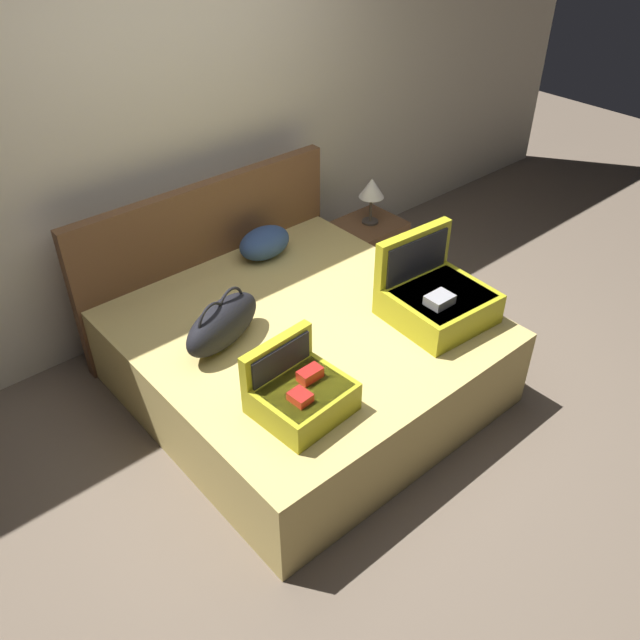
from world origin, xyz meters
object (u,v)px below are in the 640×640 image
object	(u,v)px
pillow_near_headboard	(265,243)
table_lamp	(372,190)
bed	(305,357)
nightstand	(369,249)
duffel_bag	(222,323)
hard_case_medium	(300,393)
hard_case_large	(436,298)

from	to	relation	value
pillow_near_headboard	table_lamp	world-z (taller)	table_lamp
bed	nightstand	size ratio (longest dim) A/B	4.13
table_lamp	duffel_bag	bearing A→B (deg)	-162.16
bed	duffel_bag	distance (m)	0.59
hard_case_medium	duffel_bag	world-z (taller)	hard_case_medium
hard_case_medium	table_lamp	bearing A→B (deg)	31.73
hard_case_large	duffel_bag	bearing A→B (deg)	154.67
bed	hard_case_large	world-z (taller)	hard_case_large
bed	hard_case_large	xyz separation A→B (m)	(0.60, -0.43, 0.37)
hard_case_medium	nightstand	bearing A→B (deg)	31.73
duffel_bag	nightstand	world-z (taller)	duffel_bag
duffel_bag	pillow_near_headboard	distance (m)	0.92
pillow_near_headboard	table_lamp	size ratio (longest dim) A/B	1.08
hard_case_medium	hard_case_large	bearing A→B (deg)	0.26
table_lamp	hard_case_large	bearing A→B (deg)	-117.70
bed	nightstand	world-z (taller)	bed
bed	pillow_near_headboard	world-z (taller)	pillow_near_headboard
bed	hard_case_medium	xyz separation A→B (m)	(-0.45, -0.52, 0.35)
hard_case_medium	bed	bearing A→B (deg)	44.53
bed	nightstand	bearing A→B (deg)	29.55
hard_case_large	nightstand	size ratio (longest dim) A/B	1.25
hard_case_large	pillow_near_headboard	size ratio (longest dim) A/B	1.51
nightstand	hard_case_medium	bearing A→B (deg)	-144.03
bed	duffel_bag	size ratio (longest dim) A/B	3.18
duffel_bag	pillow_near_headboard	size ratio (longest dim) A/B	1.57
pillow_near_headboard	duffel_bag	bearing A→B (deg)	-141.05
bed	pillow_near_headboard	xyz separation A→B (m)	(0.28, 0.73, 0.34)
hard_case_medium	pillow_near_headboard	distance (m)	1.45
bed	nightstand	distance (m)	1.36
bed	table_lamp	world-z (taller)	table_lamp
bed	hard_case_medium	size ratio (longest dim) A/B	4.15
pillow_near_headboard	nightstand	distance (m)	0.98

